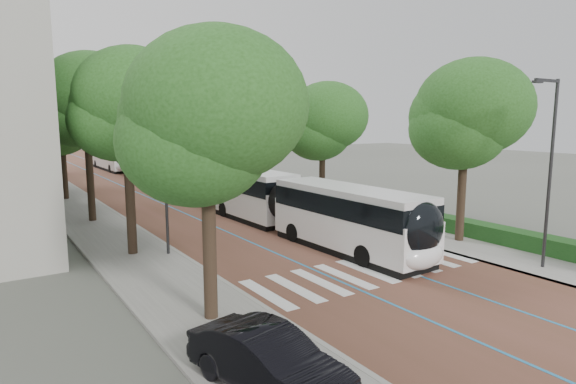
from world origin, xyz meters
TOP-DOWN VIEW (x-y plane):
  - ground at (0.00, 0.00)m, footprint 160.00×160.00m
  - road at (0.00, 40.00)m, footprint 11.00×140.00m
  - sidewalk_left at (-7.50, 40.00)m, footprint 4.00×140.00m
  - sidewalk_right at (7.50, 40.00)m, footprint 4.00×140.00m
  - kerb_left at (-5.60, 40.00)m, footprint 0.20×140.00m
  - kerb_right at (5.60, 40.00)m, footprint 0.20×140.00m
  - zebra_crossing at (0.20, 1.00)m, footprint 10.55×3.60m
  - lane_line_left at (-1.60, 40.00)m, footprint 0.12×126.00m
  - lane_line_right at (1.60, 40.00)m, footprint 0.12×126.00m
  - hedge at (9.10, 0.00)m, footprint 1.20×14.00m
  - streetlight_near at (6.62, -3.00)m, footprint 1.82×0.20m
  - streetlight_far at (6.62, 22.00)m, footprint 1.82×0.20m
  - lamp_post_left at (-6.10, 8.00)m, footprint 0.14×0.14m
  - trees_left at (-7.50, 24.00)m, footprint 6.38×60.40m
  - trees_right at (7.70, 21.59)m, footprint 5.85×47.82m
  - lead_bus at (1.52, 7.70)m, footprint 2.96×18.45m
  - bus_queued_0 at (1.50, 23.97)m, footprint 2.63×12.42m
  - bus_queued_1 at (1.94, 36.29)m, footprint 3.30×12.53m
  - bus_queued_2 at (1.41, 49.57)m, footprint 2.70×12.43m
  - parked_car at (-8.13, -4.65)m, footprint 2.54×4.72m

SIDE VIEW (x-z plane):
  - ground at x=0.00m, z-range 0.00..0.00m
  - road at x=0.00m, z-range 0.00..0.02m
  - lane_line_left at x=-1.60m, z-range 0.02..0.03m
  - lane_line_right at x=1.60m, z-range 0.02..0.03m
  - zebra_crossing at x=0.20m, z-range 0.02..0.03m
  - sidewalk_left at x=-7.50m, z-range 0.00..0.12m
  - sidewalk_right at x=7.50m, z-range 0.00..0.12m
  - kerb_left at x=-5.60m, z-range -0.01..0.13m
  - kerb_right at x=5.60m, z-range -0.01..0.13m
  - hedge at x=9.10m, z-range 0.12..0.92m
  - parked_car at x=-8.13m, z-range 0.12..1.60m
  - bus_queued_0 at x=1.50m, z-range 0.02..3.22m
  - bus_queued_1 at x=1.94m, z-range 0.02..3.22m
  - bus_queued_2 at x=1.41m, z-range 0.02..3.22m
  - lead_bus at x=1.52m, z-range 0.03..3.23m
  - lamp_post_left at x=-6.10m, z-range 0.12..8.12m
  - streetlight_near at x=6.62m, z-range 0.82..8.82m
  - streetlight_far at x=6.62m, z-range 0.82..8.82m
  - trees_right at x=7.70m, z-range 1.86..10.83m
  - trees_left at x=-7.50m, z-range 1.58..11.54m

